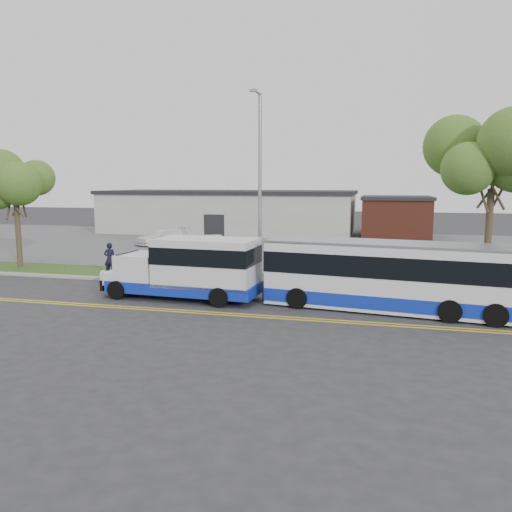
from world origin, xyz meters
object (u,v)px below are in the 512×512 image
(streetlight_near, at_px, (260,181))
(parked_car_a, at_px, (210,247))
(pedestrian, at_px, (110,259))
(transit_bus, at_px, (389,276))
(tree_west, at_px, (15,183))
(tree_east, at_px, (493,159))
(parked_car_b, at_px, (162,236))
(shuttle_bus, at_px, (192,267))

(streetlight_near, xyz_separation_m, parked_car_a, (-4.96, 6.52, -4.38))
(pedestrian, bearing_deg, parked_car_a, -123.48)
(transit_bus, xyz_separation_m, pedestrian, (-14.64, 3.70, -0.40))
(streetlight_near, bearing_deg, parked_car_a, 127.28)
(tree_west, height_order, streetlight_near, streetlight_near)
(tree_east, distance_m, parked_car_a, 17.96)
(parked_car_a, relative_size, parked_car_b, 1.01)
(streetlight_near, relative_size, transit_bus, 0.93)
(tree_west, distance_m, parked_car_a, 12.47)
(tree_west, xyz_separation_m, shuttle_bus, (13.02, -5.04, -3.67))
(transit_bus, height_order, pedestrian, transit_bus)
(streetlight_near, height_order, parked_car_b, streetlight_near)
(shuttle_bus, bearing_deg, streetlight_near, 69.85)
(shuttle_bus, relative_size, parked_car_a, 1.57)
(parked_car_b, bearing_deg, streetlight_near, -16.55)
(shuttle_bus, relative_size, transit_bus, 0.71)
(tree_east, distance_m, pedestrian, 19.91)
(parked_car_a, bearing_deg, streetlight_near, -74.79)
(streetlight_near, relative_size, parked_car_a, 2.07)
(shuttle_bus, relative_size, pedestrian, 3.99)
(tree_west, bearing_deg, shuttle_bus, -21.16)
(pedestrian, bearing_deg, shuttle_bus, 139.22)
(shuttle_bus, height_order, pedestrian, shuttle_bus)
(transit_bus, xyz_separation_m, parked_car_b, (-17.74, 17.26, -0.64))
(tree_west, relative_size, parked_car_b, 1.52)
(tree_east, xyz_separation_m, transit_bus, (-4.55, -4.80, -4.80))
(shuttle_bus, xyz_separation_m, transit_bus, (8.43, 0.04, -0.05))
(tree_east, bearing_deg, transit_bus, -133.49)
(shuttle_bus, distance_m, parked_car_b, 19.66)
(pedestrian, bearing_deg, tree_east, 173.54)
(tree_east, bearing_deg, tree_west, 179.56)
(shuttle_bus, xyz_separation_m, pedestrian, (-6.21, 3.74, -0.45))
(parked_car_a, bearing_deg, tree_east, -43.45)
(transit_bus, bearing_deg, parked_car_a, 143.13)
(shuttle_bus, distance_m, transit_bus, 8.43)
(tree_east, xyz_separation_m, parked_car_b, (-22.29, 12.46, -5.44))
(tree_west, relative_size, pedestrian, 3.81)
(streetlight_near, distance_m, parked_car_b, 17.60)
(tree_east, relative_size, shuttle_bus, 1.15)
(tree_east, bearing_deg, parked_car_b, 150.79)
(shuttle_bus, bearing_deg, tree_west, 162.12)
(tree_east, xyz_separation_m, tree_west, (-26.00, 0.20, -1.08))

